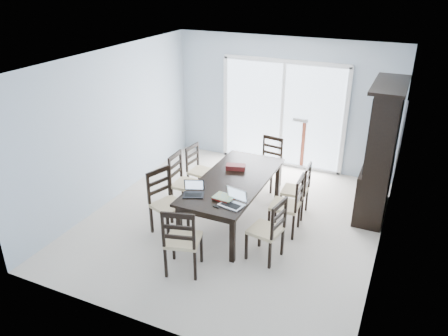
% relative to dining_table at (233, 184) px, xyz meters
% --- Properties ---
extents(floor, '(5.00, 5.00, 0.00)m').
position_rel_dining_table_xyz_m(floor, '(0.00, 0.00, -0.67)').
color(floor, silver).
rests_on(floor, ground).
extents(ceiling, '(5.00, 5.00, 0.00)m').
position_rel_dining_table_xyz_m(ceiling, '(0.00, 0.00, 1.93)').
color(ceiling, white).
rests_on(ceiling, back_wall).
extents(back_wall, '(4.50, 0.02, 2.60)m').
position_rel_dining_table_xyz_m(back_wall, '(0.00, 2.50, 0.63)').
color(back_wall, '#A8B8C8').
rests_on(back_wall, floor).
extents(wall_left, '(0.02, 5.00, 2.60)m').
position_rel_dining_table_xyz_m(wall_left, '(-2.25, 0.00, 0.63)').
color(wall_left, '#A8B8C8').
rests_on(wall_left, floor).
extents(wall_right, '(0.02, 5.00, 2.60)m').
position_rel_dining_table_xyz_m(wall_right, '(2.25, 0.00, 0.63)').
color(wall_right, '#A8B8C8').
rests_on(wall_right, floor).
extents(balcony, '(4.50, 2.00, 0.10)m').
position_rel_dining_table_xyz_m(balcony, '(0.00, 3.50, -0.72)').
color(balcony, gray).
rests_on(balcony, ground).
extents(railing, '(4.50, 0.06, 1.10)m').
position_rel_dining_table_xyz_m(railing, '(0.00, 4.50, -0.12)').
color(railing, '#99999E').
rests_on(railing, balcony).
extents(dining_table, '(1.00, 2.20, 0.75)m').
position_rel_dining_table_xyz_m(dining_table, '(0.00, 0.00, 0.00)').
color(dining_table, black).
rests_on(dining_table, floor).
extents(china_hutch, '(0.50, 1.38, 2.20)m').
position_rel_dining_table_xyz_m(china_hutch, '(2.02, 1.25, 0.40)').
color(china_hutch, black).
rests_on(china_hutch, floor).
extents(sliding_door, '(2.52, 0.05, 2.18)m').
position_rel_dining_table_xyz_m(sliding_door, '(0.00, 2.48, 0.41)').
color(sliding_door, silver).
rests_on(sliding_door, floor).
extents(chair_left_near, '(0.58, 0.57, 1.18)m').
position_rel_dining_table_xyz_m(chair_left_near, '(-0.85, -0.69, -0.05)').
color(chair_left_near, black).
rests_on(chair_left_near, floor).
extents(chair_left_mid, '(0.45, 0.44, 1.14)m').
position_rel_dining_table_xyz_m(chair_left_mid, '(-0.96, 0.04, -0.07)').
color(chair_left_mid, black).
rests_on(chair_left_mid, floor).
extents(chair_left_far, '(0.44, 0.43, 1.03)m').
position_rel_dining_table_xyz_m(chair_left_far, '(-1.00, 0.67, -0.13)').
color(chair_left_far, black).
rests_on(chair_left_far, floor).
extents(chair_right_near, '(0.49, 0.48, 1.10)m').
position_rel_dining_table_xyz_m(chair_right_near, '(0.89, -0.74, -0.09)').
color(chair_right_near, black).
rests_on(chair_right_near, floor).
extents(chair_right_mid, '(0.45, 0.44, 1.11)m').
position_rel_dining_table_xyz_m(chair_right_mid, '(0.94, 0.05, -0.08)').
color(chair_right_mid, black).
rests_on(chair_right_mid, floor).
extents(chair_right_far, '(0.42, 0.41, 1.05)m').
position_rel_dining_table_xyz_m(chair_right_far, '(0.92, 0.63, -0.12)').
color(chair_right_far, black).
rests_on(chair_right_far, floor).
extents(chair_end_near, '(0.54, 0.55, 1.17)m').
position_rel_dining_table_xyz_m(chair_end_near, '(-0.08, -1.53, -0.05)').
color(chair_end_near, black).
rests_on(chair_end_near, floor).
extents(chair_end_far, '(0.47, 0.48, 1.10)m').
position_rel_dining_table_xyz_m(chair_end_far, '(0.11, 1.46, -0.09)').
color(chair_end_far, black).
rests_on(chair_end_far, floor).
extents(laptop_dark, '(0.35, 0.30, 0.20)m').
position_rel_dining_table_xyz_m(laptop_dark, '(-0.32, -0.72, 0.13)').
color(laptop_dark, black).
rests_on(laptop_dark, dining_table).
extents(laptop_silver, '(0.37, 0.29, 0.23)m').
position_rel_dining_table_xyz_m(laptop_silver, '(0.30, -0.77, 0.13)').
color(laptop_silver, '#B2B2B5').
rests_on(laptop_silver, dining_table).
extents(book_stack, '(0.32, 0.26, 0.05)m').
position_rel_dining_table_xyz_m(book_stack, '(0.12, -0.65, 0.10)').
color(book_stack, maroon).
rests_on(book_stack, dining_table).
extents(cell_phone, '(0.10, 0.06, 0.01)m').
position_rel_dining_table_xyz_m(cell_phone, '(0.13, -0.89, 0.08)').
color(cell_phone, black).
rests_on(cell_phone, dining_table).
extents(game_box, '(0.35, 0.24, 0.08)m').
position_rel_dining_table_xyz_m(game_box, '(-0.11, 0.36, 0.12)').
color(game_box, '#531018').
rests_on(game_box, dining_table).
extents(hot_tub, '(2.24, 2.05, 1.05)m').
position_rel_dining_table_xyz_m(hot_tub, '(-0.36, 3.45, -0.15)').
color(hot_tub, brown).
rests_on(hot_tub, balcony).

